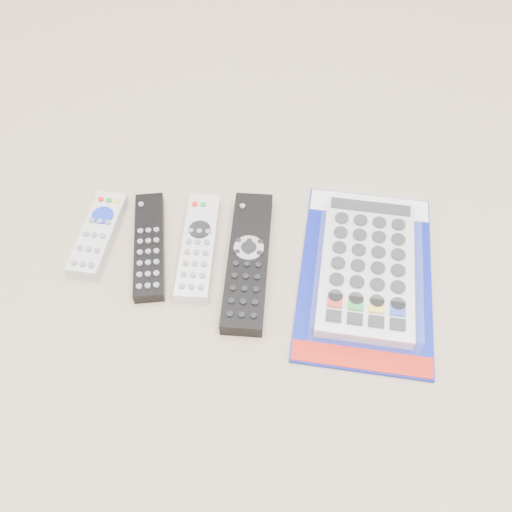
{
  "coord_description": "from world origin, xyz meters",
  "views": [
    {
      "loc": [
        0.05,
        -0.53,
        0.71
      ],
      "look_at": [
        0.03,
        -0.01,
        0.01
      ],
      "focal_mm": 40.0,
      "sensor_mm": 36.0,
      "label": 1
    }
  ],
  "objects_px": {
    "remote_slim_black": "(149,246)",
    "remote_large_black": "(248,260)",
    "remote_small_grey": "(98,234)",
    "jumbo_remote_packaged": "(367,266)",
    "remote_silver_dvd": "(198,246)"
  },
  "relations": [
    {
      "from": "remote_small_grey",
      "to": "remote_silver_dvd",
      "type": "height_order",
      "value": "remote_small_grey"
    },
    {
      "from": "remote_large_black",
      "to": "jumbo_remote_packaged",
      "type": "distance_m",
      "value": 0.18
    },
    {
      "from": "remote_silver_dvd",
      "to": "remote_large_black",
      "type": "bearing_deg",
      "value": -17.02
    },
    {
      "from": "remote_slim_black",
      "to": "remote_large_black",
      "type": "height_order",
      "value": "remote_large_black"
    },
    {
      "from": "remote_large_black",
      "to": "jumbo_remote_packaged",
      "type": "height_order",
      "value": "jumbo_remote_packaged"
    },
    {
      "from": "remote_slim_black",
      "to": "remote_large_black",
      "type": "xyz_separation_m",
      "value": [
        0.15,
        -0.03,
        0.0
      ]
    },
    {
      "from": "remote_small_grey",
      "to": "remote_silver_dvd",
      "type": "xyz_separation_m",
      "value": [
        0.16,
        -0.02,
        -0.0
      ]
    },
    {
      "from": "remote_small_grey",
      "to": "remote_slim_black",
      "type": "bearing_deg",
      "value": -6.31
    },
    {
      "from": "remote_slim_black",
      "to": "jumbo_remote_packaged",
      "type": "xyz_separation_m",
      "value": [
        0.33,
        -0.04,
        0.01
      ]
    },
    {
      "from": "remote_silver_dvd",
      "to": "remote_large_black",
      "type": "relative_size",
      "value": 0.79
    },
    {
      "from": "remote_slim_black",
      "to": "remote_silver_dvd",
      "type": "xyz_separation_m",
      "value": [
        0.08,
        0.0,
        0.0
      ]
    },
    {
      "from": "remote_small_grey",
      "to": "remote_slim_black",
      "type": "height_order",
      "value": "remote_small_grey"
    },
    {
      "from": "remote_large_black",
      "to": "remote_slim_black",
      "type": "bearing_deg",
      "value": 173.41
    },
    {
      "from": "remote_slim_black",
      "to": "remote_silver_dvd",
      "type": "bearing_deg",
      "value": -6.76
    },
    {
      "from": "remote_small_grey",
      "to": "jumbo_remote_packaged",
      "type": "xyz_separation_m",
      "value": [
        0.41,
        -0.06,
        0.01
      ]
    }
  ]
}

